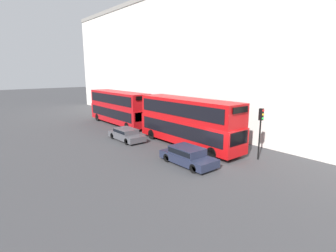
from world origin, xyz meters
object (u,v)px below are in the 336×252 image
car_dark_sedan (188,155)px  pedestrian (141,118)px  bus_leading (188,120)px  car_hatchback (126,134)px  bus_second_in_queue (119,106)px  traffic_light (261,123)px

car_dark_sedan → pedestrian: size_ratio=2.55×
bus_leading → car_dark_sedan: (-3.40, -3.61, -1.71)m
car_dark_sedan → car_hatchback: car_dark_sedan is taller
car_hatchback → pedestrian: bearing=46.1°
bus_leading → car_hatchback: bus_leading is taller
bus_second_in_queue → traffic_light: 19.25m
car_hatchback → pedestrian: pedestrian is taller
bus_second_in_queue → pedestrian: (2.00, -1.97, -1.52)m
car_hatchback → traffic_light: (5.04, -11.59, 2.25)m
bus_second_in_queue → pedestrian: size_ratio=6.35×
bus_leading → traffic_light: bearing=-75.5°
car_hatchback → traffic_light: traffic_light is taller
traffic_light → pedestrian: (0.36, 17.20, -2.08)m
bus_second_in_queue → car_dark_sedan: (-3.40, -16.46, -1.63)m
car_hatchback → traffic_light: size_ratio=1.09×
bus_second_in_queue → car_dark_sedan: 16.89m
traffic_light → car_hatchback: bearing=113.5°
bus_leading → car_dark_sedan: size_ratio=2.50×
bus_leading → traffic_light: bus_leading is taller
car_hatchback → pedestrian: 7.80m
bus_second_in_queue → car_dark_sedan: bus_second_in_queue is taller
bus_second_in_queue → car_hatchback: 8.48m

